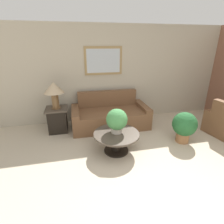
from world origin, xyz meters
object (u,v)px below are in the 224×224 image
Objects in this scene: couch_main at (110,116)px; coffee_table at (116,138)px; potted_plant_floor at (184,126)px; side_table at (58,119)px; table_lamp at (54,90)px; potted_plant_on_table at (117,120)px.

coffee_table is (-0.12, -1.23, 0.02)m from couch_main.
side_table is at bearing 157.52° from potted_plant_floor.
coffee_table is at bearing -44.30° from side_table.
coffee_table is at bearing -44.30° from table_lamp.
couch_main is 3.08× the size of table_lamp.
couch_main is 2.80× the size of potted_plant_floor.
table_lamp is at bearing 136.95° from potted_plant_on_table.
table_lamp is 1.76m from potted_plant_on_table.
table_lamp is at bearing 157.52° from potted_plant_floor.
coffee_table is at bearing -110.74° from potted_plant_on_table.
side_table is (-1.24, 1.21, 0.01)m from coffee_table.
couch_main is at bearing 140.91° from potted_plant_floor.
table_lamp is (-1.36, -0.02, 0.80)m from couch_main.
table_lamp is at bearing 135.70° from coffee_table.
side_table is at bearing 136.95° from potted_plant_on_table.
couch_main is 1.58m from table_lamp.
coffee_table is 1.86× the size of potted_plant_on_table.
couch_main is 1.23m from coffee_table.
table_lamp is (-1.24, 1.21, 0.78)m from coffee_table.
potted_plant_floor reaches higher than side_table.
potted_plant_on_table is at bearing -179.74° from potted_plant_floor.
couch_main is 1.26m from potted_plant_on_table.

